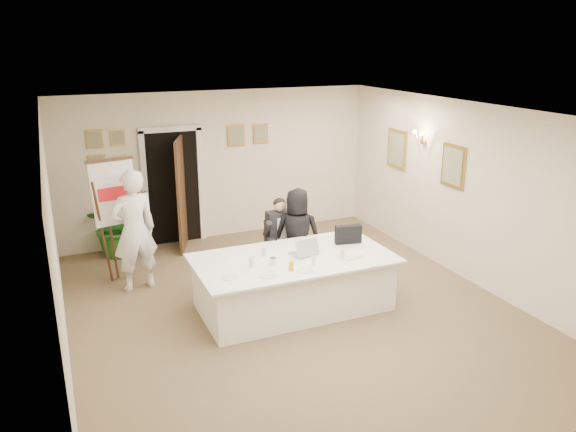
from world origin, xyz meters
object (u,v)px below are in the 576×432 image
Objects in this scene: standing_man at (134,231)px; flip_chart at (115,227)px; seated_man at (281,237)px; oj_glass at (291,266)px; paper_stack at (350,256)px; conference_table at (293,282)px; standing_woman at (297,235)px; laptop at (304,245)px; potted_palm at (116,224)px; steel_jug at (273,262)px; laptop_bag at (348,234)px.

flip_chart is at bearing -71.60° from standing_man.
seated_man is 10.18× the size of oj_glass.
seated_man is at bearing 107.99° from paper_stack.
standing_woman reaches higher than conference_table.
flip_chart is 3.68m from paper_stack.
oj_glass is (-0.41, -0.49, -0.07)m from laptop.
flip_chart is 2.84m from standing_woman.
potted_palm is 10.38× the size of steel_jug.
laptop is 3.44× the size of steel_jug.
steel_jug is (1.66, -3.31, 0.26)m from potted_palm.
standing_man reaches higher than oj_glass.
paper_stack is (2.67, -1.86, -0.15)m from standing_man.
laptop is (2.12, -1.48, -0.03)m from standing_man.
standing_man reaches higher than conference_table.
standing_woman is 0.89m from laptop_bag.
standing_man is 17.15× the size of steel_jug.
steel_jug is at bearing -154.46° from laptop_bag.
conference_table is 7.04× the size of laptop_bag.
potted_palm is 4.02m from oj_glass.
paper_stack is at bearing -83.26° from seated_man.
laptop reaches higher than laptop_bag.
laptop_bag reaches higher than paper_stack.
standing_woman is at bearing 62.70° from oj_glass.
laptop is 2.91× the size of oj_glass.
standing_man is at bearing 165.75° from laptop_bag.
laptop_bag reaches higher than oj_glass.
potted_palm reaches higher than laptop_bag.
laptop_bag is (2.92, -1.35, -0.03)m from standing_man.
oj_glass is (1.95, -2.38, -0.06)m from flip_chart.
laptop is at bearing 145.75° from paper_stack.
seated_man is 2.27m from standing_man.
steel_jug is (-0.15, 0.26, -0.01)m from oj_glass.
standing_man is 3.21m from laptop_bag.
laptop_bag is at bearing 11.51° from conference_table.
oj_glass is (-0.69, -1.33, 0.09)m from standing_woman.
paper_stack reaches higher than conference_table.
seated_man reaches higher than paper_stack.
conference_table is 1.13m from laptop_bag.
standing_man is at bearing 141.45° from conference_table.
steel_jug is (-1.35, -0.36, -0.08)m from laptop_bag.
standing_man is (-2.21, 0.43, 0.28)m from seated_man.
paper_stack is 2.87× the size of steel_jug.
seated_man is 1.63m from oj_glass.
oj_glass is (-1.20, -0.63, -0.07)m from laptop_bag.
paper_stack is 1.12m from steel_jug.
flip_chart is at bearing 129.32° from oj_glass.
laptop_bag is (3.01, -2.95, 0.34)m from potted_palm.
standing_woman reaches higher than seated_man.
standing_man reaches higher than steel_jug.
standing_woman is (2.63, -1.05, -0.15)m from flip_chart.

